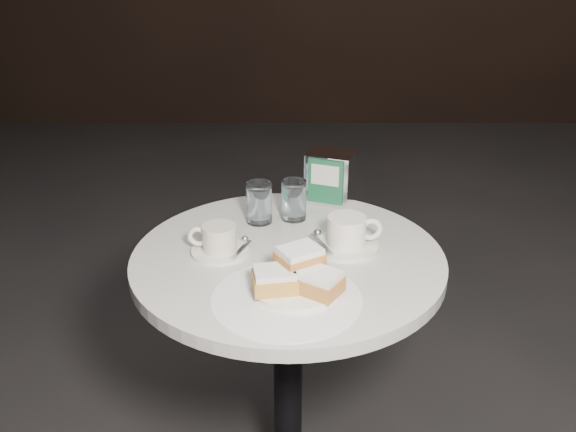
# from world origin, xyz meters

# --- Properties ---
(cafe_table) EXTENTS (0.70, 0.70, 0.74)m
(cafe_table) POSITION_xyz_m (0.00, 0.00, 0.55)
(cafe_table) COLOR black
(cafe_table) RESTS_ON ground
(sugar_spill) EXTENTS (0.35, 0.35, 0.00)m
(sugar_spill) POSITION_xyz_m (-0.00, -0.18, 0.75)
(sugar_spill) COLOR white
(sugar_spill) RESTS_ON cafe_table
(beignet_plate) EXTENTS (0.20, 0.20, 0.08)m
(beignet_plate) POSITION_xyz_m (0.02, -0.16, 0.78)
(beignet_plate) COLOR white
(beignet_plate) RESTS_ON cafe_table
(coffee_cup_left) EXTENTS (0.14, 0.14, 0.07)m
(coffee_cup_left) POSITION_xyz_m (-0.15, 0.01, 0.77)
(coffee_cup_left) COLOR silver
(coffee_cup_left) RESTS_ON cafe_table
(coffee_cup_right) EXTENTS (0.17, 0.17, 0.08)m
(coffee_cup_right) POSITION_xyz_m (0.13, 0.03, 0.78)
(coffee_cup_right) COLOR silver
(coffee_cup_right) RESTS_ON cafe_table
(water_glass_left) EXTENTS (0.07, 0.07, 0.10)m
(water_glass_left) POSITION_xyz_m (-0.07, 0.17, 0.79)
(water_glass_left) COLOR white
(water_glass_left) RESTS_ON cafe_table
(water_glass_right) EXTENTS (0.08, 0.08, 0.10)m
(water_glass_right) POSITION_xyz_m (0.01, 0.19, 0.79)
(water_glass_right) COLOR white
(water_glass_right) RESTS_ON cafe_table
(napkin_dispenser) EXTENTS (0.14, 0.13, 0.14)m
(napkin_dispenser) POSITION_xyz_m (0.11, 0.30, 0.81)
(napkin_dispenser) COLOR white
(napkin_dispenser) RESTS_ON cafe_table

